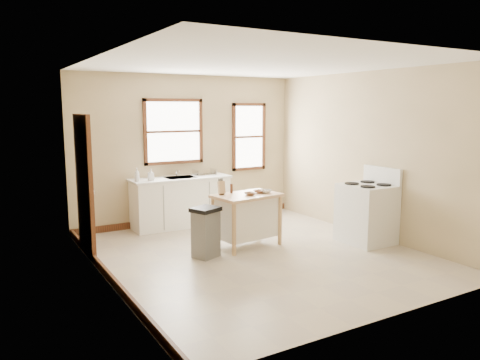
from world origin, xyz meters
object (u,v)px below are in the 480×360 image
soap_bottle_b (151,175)px  bowl_a (250,194)px  soap_bottle_a (137,175)px  bowl_c (266,191)px  pepper_grinder (231,188)px  bowl_b (260,192)px  trash_bin (206,232)px  gas_stove (367,206)px  dish_rack (204,172)px  knife_block (222,188)px  kitchen_island (247,220)px

soap_bottle_b → bowl_a: 2.00m
soap_bottle_a → bowl_c: size_ratio=1.37×
soap_bottle_b → bowl_a: bearing=-56.4°
pepper_grinder → bowl_b: bearing=-28.5°
trash_bin → gas_stove: gas_stove is taller
trash_bin → bowl_a: bearing=-15.3°
soap_bottle_b → bowl_c: bearing=-48.8°
bowl_a → dish_rack: bearing=86.6°
knife_block → trash_bin: (-0.47, -0.38, -0.56)m
knife_block → bowl_c: knife_block is taller
dish_rack → kitchen_island: dish_rack is taller
soap_bottle_a → soap_bottle_b: (0.26, 0.01, -0.02)m
bowl_c → gas_stove: size_ratio=0.14×
pepper_grinder → bowl_a: size_ratio=0.86×
soap_bottle_a → pepper_grinder: bearing=-30.5°
soap_bottle_b → pepper_grinder: (0.83, -1.43, -0.11)m
soap_bottle_b → dish_rack: size_ratio=0.51×
kitchen_island → trash_bin: (-0.82, -0.19, -0.04)m
pepper_grinder → bowl_b: (0.40, -0.22, -0.05)m
knife_block → trash_bin: size_ratio=0.27×
dish_rack → bowl_b: (0.12, -1.75, -0.11)m
bowl_a → bowl_b: bowl_b is taller
kitchen_island → trash_bin: kitchen_island is taller
bowl_c → dish_rack: bearing=96.6°
pepper_grinder → trash_bin: bearing=-148.7°
soap_bottle_b → soap_bottle_a: bearing=-173.9°
soap_bottle_b → kitchen_island: soap_bottle_b is taller
soap_bottle_b → pepper_grinder: soap_bottle_b is taller
knife_block → kitchen_island: bearing=-15.1°
pepper_grinder → dish_rack: bearing=79.9°
trash_bin → bowl_b: bearing=-12.5°
soap_bottle_a → bowl_c: 2.32m
dish_rack → pepper_grinder: (-0.27, -1.53, -0.06)m
dish_rack → gas_stove: size_ratio=0.33×
soap_bottle_a → trash_bin: (0.43, -1.82, -0.66)m
bowl_a → trash_bin: bowl_a is taller
soap_bottle_a → pepper_grinder: soap_bottle_a is taller
bowl_b → bowl_a: bearing=-160.6°
trash_bin → gas_stove: bearing=-36.0°
bowl_a → kitchen_island: bearing=93.0°
soap_bottle_a → bowl_a: 2.13m
bowl_a → trash_bin: (-0.82, -0.10, -0.48)m
kitchen_island → knife_block: bearing=144.2°
bowl_a → trash_bin: size_ratio=0.23×
pepper_grinder → bowl_c: size_ratio=0.86×
dish_rack → bowl_c: size_ratio=2.31×
kitchen_island → knife_block: size_ratio=5.12×
soap_bottle_b → kitchen_island: bearing=-55.2°
gas_stove → bowl_b: bearing=152.4°
bowl_c → gas_stove: gas_stove is taller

